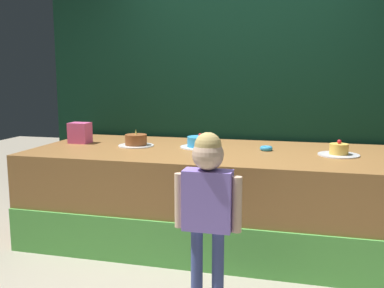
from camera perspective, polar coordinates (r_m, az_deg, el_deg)
ground_plane at (r=3.37m, az=3.04°, el=-16.59°), size 12.00×12.00×0.00m
stage_platform at (r=3.83m, az=5.04°, el=-6.92°), size 3.47×1.35×0.81m
curtain_backdrop at (r=4.45m, az=6.87°, el=9.93°), size 4.20×0.08×3.06m
child_figure at (r=2.71m, az=2.08°, el=-6.72°), size 0.43×0.20×1.11m
pink_box at (r=4.29m, az=-14.55°, el=1.44°), size 0.19×0.15×0.20m
donut at (r=3.79m, az=9.75°, el=-0.56°), size 0.11×0.11×0.04m
cake_far_left at (r=4.00m, az=-7.39°, el=0.40°), size 0.33×0.33×0.16m
cake_center_left at (r=3.89m, az=1.07°, el=0.17°), size 0.36×0.36×0.13m
cake_center_right at (r=3.71m, az=18.79°, el=-0.87°), size 0.33×0.33×0.13m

